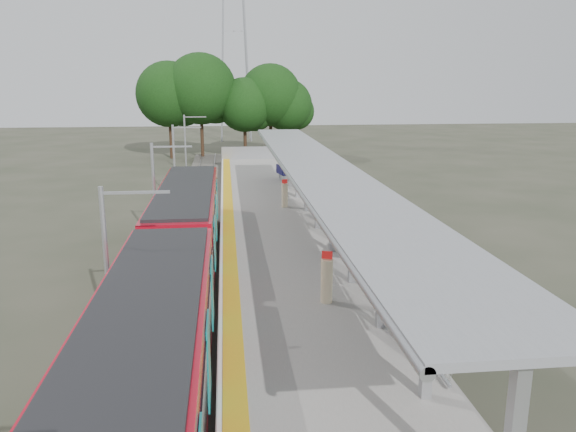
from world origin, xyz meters
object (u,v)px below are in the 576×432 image
object	(u,v)px
bench_mid	(345,246)
bench_far	(281,172)
litter_bin	(318,213)
bench_near	(411,325)
info_pillar_far	(285,195)
info_pillar_near	(327,280)
train	(175,267)

from	to	relation	value
bench_mid	bench_far	size ratio (longest dim) A/B	0.86
bench_far	litter_bin	distance (m)	12.88
bench_far	litter_bin	size ratio (longest dim) A/B	2.18
bench_near	bench_far	world-z (taller)	bench_far
bench_mid	info_pillar_far	distance (m)	10.28
bench_near	info_pillar_near	bearing A→B (deg)	120.96
train	bench_far	distance (m)	24.05
info_pillar_near	litter_bin	size ratio (longest dim) A/B	2.30
bench_near	info_pillar_near	distance (m)	3.76
bench_near	litter_bin	distance (m)	14.84
bench_mid	info_pillar_near	xyz separation A→B (m)	(-1.70, -4.89, 0.27)
info_pillar_far	litter_bin	bearing A→B (deg)	-81.35
bench_far	info_pillar_near	size ratio (longest dim) A/B	0.95
bench_far	train	bearing A→B (deg)	-116.02
bench_mid	bench_far	bearing A→B (deg)	116.27
bench_near	info_pillar_far	distance (m)	18.36
train	info_pillar_near	xyz separation A→B (m)	(5.20, -1.20, -0.26)
bench_near	train	bearing A→B (deg)	148.33
bench_near	bench_mid	world-z (taller)	bench_near
train	info_pillar_far	world-z (taller)	train
bench_far	bench_mid	bearing A→B (deg)	-98.99
bench_far	bench_near	bearing A→B (deg)	-99.24
bench_mid	info_pillar_near	distance (m)	5.18
info_pillar_far	litter_bin	size ratio (longest dim) A/B	2.13
bench_near	litter_bin	bearing A→B (deg)	91.38
info_pillar_near	info_pillar_far	size ratio (longest dim) A/B	1.08
info_pillar_near	litter_bin	world-z (taller)	info_pillar_near
bench_mid	info_pillar_near	size ratio (longest dim) A/B	0.82
train	info_pillar_far	bearing A→B (deg)	68.87
litter_bin	info_pillar_near	bearing A→B (deg)	-97.95
bench_mid	bench_far	xyz separation A→B (m)	(-0.81, 19.58, 0.08)
litter_bin	train	bearing A→B (deg)	-123.23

